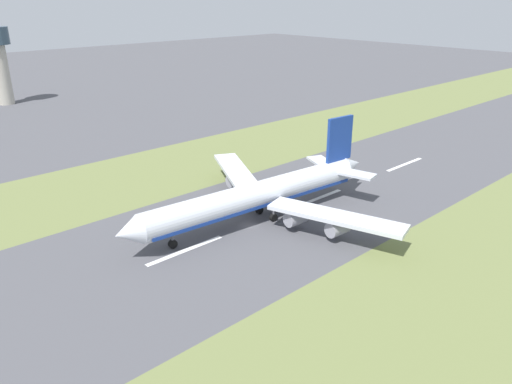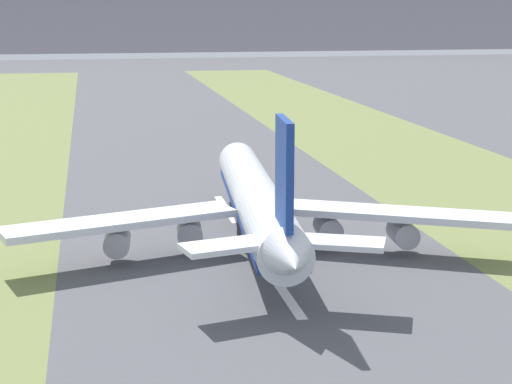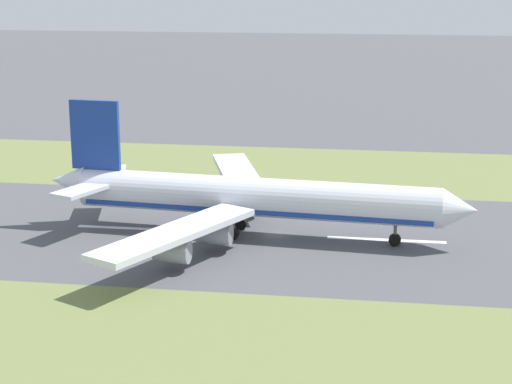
{
  "view_description": "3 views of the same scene",
  "coord_description": "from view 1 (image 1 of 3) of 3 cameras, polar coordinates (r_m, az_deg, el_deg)",
  "views": [
    {
      "loc": [
        -74.89,
        66.48,
        48.04
      ],
      "look_at": [
        0.82,
        -2.82,
        7.0
      ],
      "focal_mm": 35.0,
      "sensor_mm": 36.0,
      "label": 1
    },
    {
      "loc": [
        -20.38,
        -111.29,
        31.33
      ],
      "look_at": [
        0.82,
        -2.82,
        7.0
      ],
      "focal_mm": 60.0,
      "sensor_mm": 36.0,
      "label": 2
    },
    {
      "loc": [
        125.59,
        15.64,
        40.64
      ],
      "look_at": [
        0.82,
        -2.82,
        7.0
      ],
      "focal_mm": 60.0,
      "sensor_mm": 36.0,
      "label": 3
    }
  ],
  "objects": [
    {
      "name": "ground_plane",
      "position": [
        111.07,
        -0.79,
        -3.84
      ],
      "size": [
        800.0,
        800.0,
        0.0
      ],
      "primitive_type": "plane",
      "color": "#4C4C51"
    },
    {
      "name": "centreline_dash_near",
      "position": [
        156.95,
        16.61,
        3.04
      ],
      "size": [
        1.2,
        18.0,
        0.01
      ],
      "primitive_type": "cube",
      "color": "silver",
      "rests_on": "ground"
    },
    {
      "name": "centreline_dash_mid",
      "position": [
        126.06,
        6.98,
        -0.77
      ],
      "size": [
        1.2,
        18.0,
        0.01
      ],
      "primitive_type": "cube",
      "color": "silver",
      "rests_on": "ground"
    },
    {
      "name": "grass_median_east",
      "position": [
        145.26,
        -12.7,
        1.93
      ],
      "size": [
        40.0,
        600.0,
        0.01
      ],
      "primitive_type": "cube",
      "color": "olive",
      "rests_on": "ground"
    },
    {
      "name": "grass_median_west",
      "position": [
        87.3,
        19.84,
        -13.08
      ],
      "size": [
        40.0,
        600.0,
        0.01
      ],
      "primitive_type": "cube",
      "color": "olive",
      "rests_on": "ground"
    },
    {
      "name": "airplane_main_jet",
      "position": [
        112.0,
        0.77,
        -0.24
      ],
      "size": [
        63.91,
        67.22,
        20.2
      ],
      "color": "silver",
      "rests_on": "ground"
    },
    {
      "name": "centreline_dash_far",
      "position": [
        101.72,
        -8.08,
        -6.62
      ],
      "size": [
        1.2,
        18.0,
        0.01
      ],
      "primitive_type": "cube",
      "color": "silver",
      "rests_on": "ground"
    }
  ]
}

